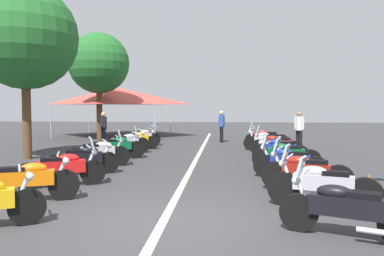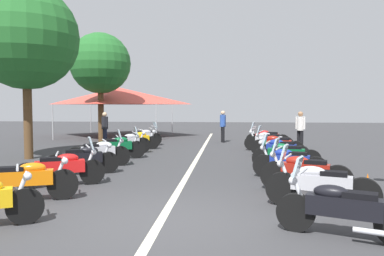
{
  "view_description": "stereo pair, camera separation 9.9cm",
  "coord_description": "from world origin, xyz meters",
  "px_view_note": "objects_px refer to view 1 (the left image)",
  "views": [
    {
      "loc": [
        -6.31,
        -1.04,
        1.98
      ],
      "look_at": [
        5.73,
        0.0,
        1.27
      ],
      "focal_mm": 35.14,
      "sensor_mm": 36.0,
      "label": 1
    },
    {
      "loc": [
        -6.31,
        -1.14,
        1.98
      ],
      "look_at": [
        5.73,
        0.0,
        1.27
      ],
      "focal_mm": 35.14,
      "sensor_mm": 36.0,
      "label": 2
    }
  ],
  "objects_px": {
    "motorcycle_right_row_0": "(345,208)",
    "motorcycle_right_row_8": "(266,138)",
    "motorcycle_right_row_1": "(322,184)",
    "motorcycle_right_row_5": "(280,149)",
    "motorcycle_left_row_4": "(99,152)",
    "motorcycle_left_row_6": "(126,143)",
    "bystander_3": "(299,127)",
    "motorcycle_left_row_7": "(136,140)",
    "motorcycle_right_row_6": "(275,144)",
    "bystander_2": "(222,124)",
    "event_tent": "(117,96)",
    "motorcycle_left_row_2": "(62,168)",
    "motorcycle_right_row_3": "(289,161)",
    "motorcycle_left_row_5": "(116,146)",
    "roadside_tree_1": "(25,37)",
    "motorcycle_right_row_2": "(305,171)",
    "traffic_cone_0": "(369,189)",
    "motorcycle_left_row_1": "(25,180)",
    "bystander_0": "(104,126)",
    "motorcycle_left_row_3": "(83,159)",
    "motorcycle_left_row_8": "(142,137)",
    "roadside_tree_0": "(99,64)",
    "motorcycle_right_row_7": "(267,141)",
    "motorcycle_right_row_4": "(285,155)"
  },
  "relations": [
    {
      "from": "motorcycle_left_row_5",
      "to": "roadside_tree_1",
      "type": "xyz_separation_m",
      "value": [
        -0.28,
        3.31,
        4.03
      ]
    },
    {
      "from": "event_tent",
      "to": "motorcycle_right_row_5",
      "type": "bearing_deg",
      "value": -139.6
    },
    {
      "from": "motorcycle_right_row_3",
      "to": "traffic_cone_0",
      "type": "xyz_separation_m",
      "value": [
        -2.53,
        -1.18,
        -0.17
      ]
    },
    {
      "from": "roadside_tree_0",
      "to": "motorcycle_right_row_1",
      "type": "bearing_deg",
      "value": -145.88
    },
    {
      "from": "motorcycle_right_row_2",
      "to": "motorcycle_left_row_2",
      "type": "bearing_deg",
      "value": 18.06
    },
    {
      "from": "motorcycle_left_row_4",
      "to": "motorcycle_left_row_6",
      "type": "relative_size",
      "value": 1.05
    },
    {
      "from": "motorcycle_right_row_7",
      "to": "motorcycle_right_row_8",
      "type": "xyz_separation_m",
      "value": [
        1.49,
        -0.09,
        0.01
      ]
    },
    {
      "from": "motorcycle_right_row_6",
      "to": "motorcycle_right_row_8",
      "type": "bearing_deg",
      "value": -73.56
    },
    {
      "from": "motorcycle_right_row_1",
      "to": "motorcycle_left_row_5",
      "type": "bearing_deg",
      "value": -28.26
    },
    {
      "from": "motorcycle_right_row_2",
      "to": "motorcycle_left_row_1",
      "type": "bearing_deg",
      "value": 32.41
    },
    {
      "from": "motorcycle_left_row_6",
      "to": "motorcycle_right_row_3",
      "type": "distance_m",
      "value": 7.58
    },
    {
      "from": "motorcycle_left_row_3",
      "to": "bystander_2",
      "type": "relative_size",
      "value": 1.11
    },
    {
      "from": "motorcycle_left_row_3",
      "to": "motorcycle_left_row_4",
      "type": "relative_size",
      "value": 0.97
    },
    {
      "from": "motorcycle_left_row_4",
      "to": "motorcycle_left_row_5",
      "type": "bearing_deg",
      "value": 66.05
    },
    {
      "from": "motorcycle_left_row_6",
      "to": "motorcycle_right_row_1",
      "type": "relative_size",
      "value": 0.92
    },
    {
      "from": "motorcycle_left_row_1",
      "to": "roadside_tree_0",
      "type": "distance_m",
      "value": 13.82
    },
    {
      "from": "motorcycle_left_row_8",
      "to": "roadside_tree_0",
      "type": "relative_size",
      "value": 0.3
    },
    {
      "from": "motorcycle_right_row_6",
      "to": "bystander_2",
      "type": "xyz_separation_m",
      "value": [
        5.43,
        2.18,
        0.55
      ]
    },
    {
      "from": "motorcycle_left_row_2",
      "to": "motorcycle_left_row_3",
      "type": "distance_m",
      "value": 1.6
    },
    {
      "from": "motorcycle_left_row_1",
      "to": "motorcycle_right_row_8",
      "type": "distance_m",
      "value": 12.49
    },
    {
      "from": "motorcycle_right_row_8",
      "to": "roadside_tree_0",
      "type": "bearing_deg",
      "value": 4.73
    },
    {
      "from": "traffic_cone_0",
      "to": "bystander_0",
      "type": "xyz_separation_m",
      "value": [
        10.36,
        8.97,
        0.69
      ]
    },
    {
      "from": "motorcycle_right_row_7",
      "to": "traffic_cone_0",
      "type": "xyz_separation_m",
      "value": [
        -8.85,
        -1.06,
        -0.17
      ]
    },
    {
      "from": "traffic_cone_0",
      "to": "motorcycle_right_row_3",
      "type": "bearing_deg",
      "value": 25.07
    },
    {
      "from": "motorcycle_right_row_1",
      "to": "motorcycle_right_row_3",
      "type": "relative_size",
      "value": 1.04
    },
    {
      "from": "bystander_3",
      "to": "motorcycle_left_row_4",
      "type": "bearing_deg",
      "value": -5.59
    },
    {
      "from": "motorcycle_left_row_5",
      "to": "roadside_tree_0",
      "type": "distance_m",
      "value": 8.18
    },
    {
      "from": "motorcycle_left_row_2",
      "to": "motorcycle_left_row_8",
      "type": "relative_size",
      "value": 1.11
    },
    {
      "from": "motorcycle_right_row_5",
      "to": "motorcycle_right_row_8",
      "type": "height_order",
      "value": "motorcycle_right_row_8"
    },
    {
      "from": "motorcycle_right_row_5",
      "to": "bystander_0",
      "type": "distance_m",
      "value": 9.32
    },
    {
      "from": "motorcycle_right_row_1",
      "to": "motorcycle_right_row_5",
      "type": "relative_size",
      "value": 1.08
    },
    {
      "from": "bystander_0",
      "to": "motorcycle_right_row_4",
      "type": "bearing_deg",
      "value": -80.15
    },
    {
      "from": "motorcycle_left_row_4",
      "to": "motorcycle_left_row_7",
      "type": "bearing_deg",
      "value": 67.1
    },
    {
      "from": "motorcycle_right_row_3",
      "to": "bystander_3",
      "type": "distance_m",
      "value": 7.48
    },
    {
      "from": "motorcycle_right_row_0",
      "to": "roadside_tree_0",
      "type": "height_order",
      "value": "roadside_tree_0"
    },
    {
      "from": "motorcycle_left_row_2",
      "to": "motorcycle_right_row_3",
      "type": "bearing_deg",
      "value": -11.61
    },
    {
      "from": "motorcycle_left_row_1",
      "to": "motorcycle_right_row_0",
      "type": "bearing_deg",
      "value": -36.74
    },
    {
      "from": "motorcycle_left_row_8",
      "to": "motorcycle_right_row_4",
      "type": "bearing_deg",
      "value": -77.07
    },
    {
      "from": "motorcycle_right_row_8",
      "to": "motorcycle_left_row_5",
      "type": "bearing_deg",
      "value": 54.97
    },
    {
      "from": "motorcycle_left_row_6",
      "to": "motorcycle_right_row_5",
      "type": "relative_size",
      "value": 0.99
    },
    {
      "from": "motorcycle_right_row_1",
      "to": "traffic_cone_0",
      "type": "bearing_deg",
      "value": -133.81
    },
    {
      "from": "motorcycle_left_row_6",
      "to": "motorcycle_right_row_1",
      "type": "xyz_separation_m",
      "value": [
        -7.9,
        -5.96,
        0.01
      ]
    },
    {
      "from": "event_tent",
      "to": "motorcycle_right_row_8",
      "type": "bearing_deg",
      "value": -123.1
    },
    {
      "from": "motorcycle_left_row_5",
      "to": "motorcycle_right_row_4",
      "type": "bearing_deg",
      "value": -38.96
    },
    {
      "from": "bystander_3",
      "to": "motorcycle_left_row_6",
      "type": "bearing_deg",
      "value": -25.07
    },
    {
      "from": "motorcycle_left_row_4",
      "to": "motorcycle_right_row_6",
      "type": "distance_m",
      "value": 6.88
    },
    {
      "from": "motorcycle_left_row_7",
      "to": "bystander_3",
      "type": "bearing_deg",
      "value": -15.03
    },
    {
      "from": "motorcycle_right_row_3",
      "to": "roadside_tree_1",
      "type": "height_order",
      "value": "roadside_tree_1"
    },
    {
      "from": "motorcycle_right_row_0",
      "to": "motorcycle_right_row_8",
      "type": "xyz_separation_m",
      "value": [
        12.5,
        -0.18,
        0.01
      ]
    },
    {
      "from": "motorcycle_left_row_5",
      "to": "motorcycle_right_row_8",
      "type": "distance_m",
      "value": 7.55
    }
  ]
}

